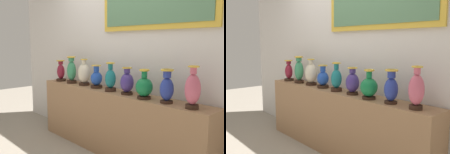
{
  "view_description": "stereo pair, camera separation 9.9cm",
  "coord_description": "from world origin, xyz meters",
  "views": [
    {
      "loc": [
        2.32,
        -2.17,
        1.45
      ],
      "look_at": [
        0.0,
        0.0,
        1.01
      ],
      "focal_mm": 41.13,
      "sensor_mm": 36.0,
      "label": 1
    },
    {
      "loc": [
        2.39,
        -2.09,
        1.45
      ],
      "look_at": [
        0.0,
        0.0,
        1.01
      ],
      "focal_mm": 41.13,
      "sensor_mm": 36.0,
      "label": 2
    }
  ],
  "objects": [
    {
      "name": "display_shelf",
      "position": [
        0.0,
        0.0,
        0.42
      ],
      "size": [
        2.72,
        0.33,
        0.83
      ],
      "primitive_type": "cube",
      "color": "#99704C",
      "rests_on": "ground_plane"
    },
    {
      "name": "vase_rose",
      "position": [
        1.14,
        -0.05,
        1.01
      ],
      "size": [
        0.14,
        0.14,
        0.4
      ],
      "color": "#382319",
      "rests_on": "display_shelf"
    },
    {
      "name": "vase_burgundy",
      "position": [
        -1.15,
        -0.03,
        0.98
      ],
      "size": [
        0.15,
        0.15,
        0.33
      ],
      "color": "#382319",
      "rests_on": "display_shelf"
    },
    {
      "name": "vase_indigo",
      "position": [
        0.28,
        -0.02,
        0.97
      ],
      "size": [
        0.16,
        0.16,
        0.32
      ],
      "color": "#382319",
      "rests_on": "display_shelf"
    },
    {
      "name": "vase_jade",
      "position": [
        -0.85,
        -0.03,
        1.02
      ],
      "size": [
        0.14,
        0.14,
        0.4
      ],
      "color": "#382319",
      "rests_on": "display_shelf"
    },
    {
      "name": "vase_ivory",
      "position": [
        -0.57,
        -0.01,
        1.0
      ],
      "size": [
        0.17,
        0.17,
        0.37
      ],
      "color": "#382319",
      "rests_on": "display_shelf"
    },
    {
      "name": "vase_emerald",
      "position": [
        0.57,
        -0.06,
        0.96
      ],
      "size": [
        0.19,
        0.19,
        0.32
      ],
      "color": "#382319",
      "rests_on": "display_shelf"
    },
    {
      "name": "vase_teal",
      "position": [
        0.01,
        -0.03,
        0.99
      ],
      "size": [
        0.14,
        0.14,
        0.36
      ],
      "color": "#382319",
      "rests_on": "display_shelf"
    },
    {
      "name": "ground_plane",
      "position": [
        0.0,
        0.0,
        0.0
      ],
      "size": [
        11.19,
        11.19,
        0.0
      ],
      "primitive_type": "plane",
      "color": "gray"
    },
    {
      "name": "vase_sapphire",
      "position": [
        -0.29,
        -0.01,
        0.96
      ],
      "size": [
        0.16,
        0.16,
        0.31
      ],
      "color": "#382319",
      "rests_on": "display_shelf"
    },
    {
      "name": "vase_cobalt",
      "position": [
        0.85,
        -0.04,
        0.99
      ],
      "size": [
        0.14,
        0.14,
        0.35
      ],
      "color": "#382319",
      "rests_on": "display_shelf"
    },
    {
      "name": "back_wall",
      "position": [
        0.01,
        0.23,
        1.32
      ],
      "size": [
        5.19,
        0.14,
        2.62
      ],
      "color": "silver",
      "rests_on": "ground_plane"
    }
  ]
}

